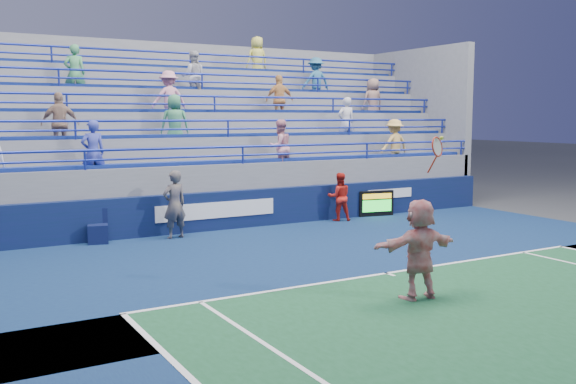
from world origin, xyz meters
TOP-DOWN VIEW (x-y plane):
  - ground at (0.00, 0.00)m, footprint 120.00×120.00m
  - sponsor_wall at (0.00, 6.50)m, footprint 18.00×0.32m
  - bleacher_stand at (0.00, 10.27)m, footprint 18.00×5.60m
  - serve_speed_board at (4.55, 6.24)m, footprint 1.21×0.34m
  - judge_chair at (-4.35, 6.21)m, footprint 0.60×0.61m
  - tennis_player at (-0.64, -1.69)m, footprint 1.71×0.68m
  - line_judge at (-2.42, 5.87)m, footprint 0.73×0.55m
  - ball_girl at (3.00, 6.09)m, footprint 0.89×0.79m

SIDE VIEW (x-z plane):
  - ground at x=0.00m, z-range 0.00..0.00m
  - judge_chair at x=-4.35m, z-range -0.16..0.72m
  - serve_speed_board at x=4.55m, z-range 0.00..0.84m
  - sponsor_wall at x=0.00m, z-range 0.00..1.10m
  - ball_girl at x=3.00m, z-range 0.00..1.50m
  - tennis_player at x=-0.64m, z-range -0.54..2.34m
  - line_judge at x=-2.42m, z-range 0.00..1.82m
  - bleacher_stand at x=0.00m, z-range -1.52..4.61m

